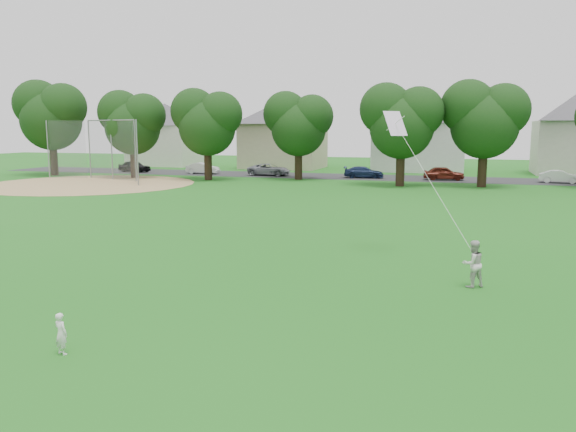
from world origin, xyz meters
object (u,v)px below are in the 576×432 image
(toddler, at_px, (61,334))
(baseball_backstop, at_px, (106,150))
(kite, at_px, (430,181))
(older_boy, at_px, (473,264))

(toddler, relative_size, baseball_backstop, 0.08)
(toddler, xyz_separation_m, baseball_backstop, (-23.56, 35.39, 2.29))
(toddler, bearing_deg, baseball_backstop, -41.57)
(toddler, bearing_deg, kite, -110.04)
(older_boy, xyz_separation_m, baseball_backstop, (-31.95, 27.44, 2.03))
(toddler, height_order, baseball_backstop, baseball_backstop)
(baseball_backstop, bearing_deg, toddler, -56.35)
(kite, bearing_deg, toddler, -124.82)
(toddler, xyz_separation_m, kite, (6.94, 9.98, 2.53))
(older_boy, bearing_deg, kite, -88.08)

